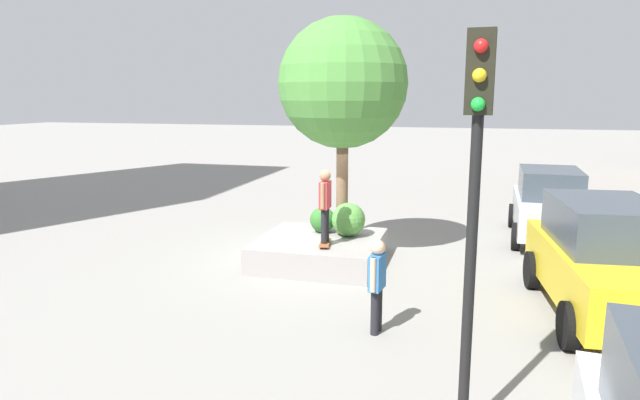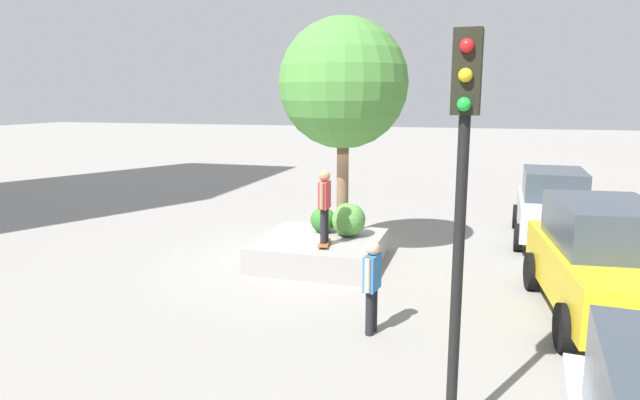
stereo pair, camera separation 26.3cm
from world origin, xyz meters
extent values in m
plane|color=gray|center=(0.00, 0.00, 0.00)|extent=(120.00, 120.00, 0.00)
cube|color=gray|center=(0.39, 0.24, 0.29)|extent=(2.83, 2.75, 0.59)
cylinder|color=brown|center=(-0.22, 0.61, 1.94)|extent=(0.28, 0.28, 2.71)
sphere|color=#4C8C3D|center=(-0.22, 0.61, 4.12)|extent=(2.99, 2.99, 2.99)
sphere|color=#2D6628|center=(-0.17, 0.15, 0.89)|extent=(0.61, 0.61, 0.61)
sphere|color=#4C8C3D|center=(0.02, 0.83, 0.98)|extent=(0.79, 0.79, 0.79)
cube|color=brown|center=(0.98, 0.51, 0.65)|extent=(0.82, 0.33, 0.02)
sphere|color=beige|center=(0.74, 0.39, 0.62)|extent=(0.06, 0.06, 0.06)
sphere|color=beige|center=(0.71, 0.55, 0.62)|extent=(0.06, 0.06, 0.06)
sphere|color=beige|center=(1.24, 0.47, 0.62)|extent=(0.06, 0.06, 0.06)
sphere|color=beige|center=(1.22, 0.63, 0.62)|extent=(0.06, 0.06, 0.06)
cylinder|color=black|center=(1.07, 0.51, 1.04)|extent=(0.14, 0.14, 0.76)
cylinder|color=black|center=(0.89, 0.51, 1.04)|extent=(0.14, 0.14, 0.76)
cube|color=#B23338|center=(0.98, 0.51, 1.72)|extent=(0.43, 0.19, 0.60)
cylinder|color=#9E7251|center=(1.20, 0.51, 1.74)|extent=(0.09, 0.09, 0.56)
cylinder|color=#9E7251|center=(0.75, 0.51, 1.74)|extent=(0.09, 0.09, 0.56)
sphere|color=#9E7251|center=(0.98, 0.51, 2.14)|extent=(0.25, 0.25, 0.25)
cube|color=#B7B7BC|center=(-3.24, 5.65, 0.76)|extent=(4.15, 1.87, 0.82)
cube|color=#38424C|center=(-3.45, 5.65, 1.53)|extent=(2.34, 1.59, 0.74)
cylinder|color=black|center=(-1.91, 6.46, 0.35)|extent=(0.70, 0.23, 0.69)
cylinder|color=black|center=(-1.97, 4.74, 0.35)|extent=(0.70, 0.23, 0.69)
cylinder|color=black|center=(-4.52, 6.55, 0.35)|extent=(0.70, 0.23, 0.69)
cylinder|color=black|center=(-4.58, 4.84, 0.35)|extent=(0.70, 0.23, 0.69)
cube|color=gold|center=(2.26, 5.88, 0.81)|extent=(4.54, 2.23, 0.88)
cube|color=#38424C|center=(2.04, 5.86, 1.65)|extent=(2.59, 1.84, 0.79)
cylinder|color=black|center=(3.74, 5.09, 0.37)|extent=(0.76, 0.29, 0.75)
cylinder|color=black|center=(0.78, 6.67, 0.37)|extent=(0.76, 0.29, 0.75)
cylinder|color=black|center=(0.94, 4.83, 0.37)|extent=(0.76, 0.29, 0.75)
cylinder|color=black|center=(6.46, 3.55, 1.81)|extent=(0.12, 0.12, 3.63)
cube|color=black|center=(6.46, 3.55, 4.05)|extent=(0.26, 0.29, 0.85)
sphere|color=red|center=(6.61, 3.54, 4.30)|extent=(0.14, 0.14, 0.14)
sphere|color=gold|center=(6.61, 3.54, 4.02)|extent=(0.14, 0.14, 0.14)
sphere|color=green|center=(6.61, 3.54, 3.74)|extent=(0.14, 0.14, 0.14)
cylinder|color=black|center=(4.01, 2.13, 0.37)|extent=(0.14, 0.14, 0.74)
cylinder|color=black|center=(3.83, 2.16, 0.37)|extent=(0.14, 0.14, 0.74)
cube|color=#2D6BB2|center=(3.92, 2.14, 1.04)|extent=(0.44, 0.24, 0.58)
cylinder|color=#D8AD8C|center=(4.14, 2.11, 1.05)|extent=(0.09, 0.09, 0.55)
cylinder|color=#D8AD8C|center=(3.70, 2.17, 1.05)|extent=(0.09, 0.09, 0.55)
sphere|color=#D8AD8C|center=(3.92, 2.14, 1.45)|extent=(0.24, 0.24, 0.24)
camera|label=1|loc=(12.36, 3.46, 3.80)|focal=30.87mm
camera|label=2|loc=(12.29, 3.72, 3.80)|focal=30.87mm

